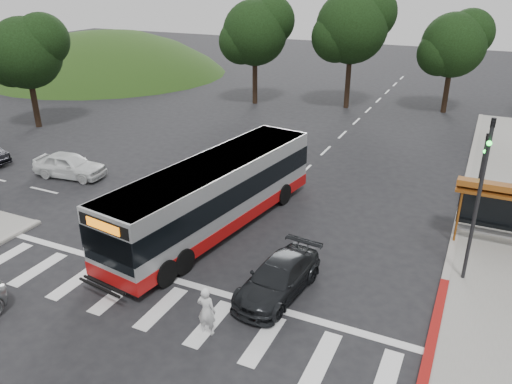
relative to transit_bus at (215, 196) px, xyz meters
The scene contains 17 objects.
ground 2.38m from the transit_bus, 43.58° to the right, with size 140.00×140.00×0.00m, color black.
sidewalk_east 14.11m from the transit_bus, 29.01° to the left, with size 4.00×40.00×0.12m, color gray.
curb_east 12.41m from the transit_bus, 33.53° to the left, with size 0.30×40.00×0.15m, color #9E9991.
curb_east_red 10.86m from the transit_bus, 17.32° to the right, with size 0.32×6.00×0.15m, color maroon.
hillside_nw 42.15m from the transit_bus, 136.87° to the left, with size 44.00×44.00×10.00m, color #203F14.
crosswalk_ladder 6.53m from the transit_bus, 78.50° to the right, with size 18.00×2.60×0.01m, color silver.
bus_shelter 12.70m from the transit_bus, 17.94° to the left, with size 4.20×1.60×2.86m.
traffic_signal_ne_tall 11.10m from the transit_bus, ahead, with size 0.18×0.37×6.50m.
traffic_signal_ne_short 13.11m from the transit_bus, 33.87° to the left, with size 0.18×0.37×4.00m.
tree_north_a 25.43m from the transit_bus, 91.51° to the left, with size 6.60×6.15×10.17m.
tree_north_b 28.13m from the transit_bus, 74.73° to the left, with size 5.72×5.33×8.43m.
tree_north_c 24.89m from the transit_bus, 110.75° to the left, with size 6.16×5.74×9.30m.
tree_west_a 22.85m from the transit_bus, 156.80° to the left, with size 5.72×5.33×8.43m.
transit_bus is the anchor object (origin of this frame).
pedestrian 7.51m from the transit_bus, 62.70° to the right, with size 0.65×0.42×1.77m, color silver.
dark_sedan 5.96m from the transit_bus, 37.37° to the right, with size 1.83×4.51×1.31m, color black.
west_car_white 11.05m from the transit_bus, 169.73° to the left, with size 1.73×4.29×1.46m, color white.
Camera 1 is at (9.30, -16.80, 11.01)m, focal length 35.00 mm.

